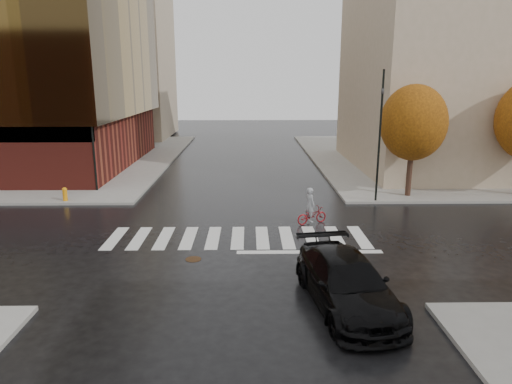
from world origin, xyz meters
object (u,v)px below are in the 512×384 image
at_px(fire_hydrant, 65,193).
at_px(cyclist, 311,211).
at_px(traffic_light_nw, 92,131).
at_px(sedan, 347,282).
at_px(traffic_light_ne, 380,128).

bearing_deg(fire_hydrant, cyclist, -16.45).
xyz_separation_m(traffic_light_nw, fire_hydrant, (-1.00, -2.50, -3.24)).
bearing_deg(cyclist, traffic_light_nw, 38.80).
height_order(sedan, traffic_light_ne, traffic_light_ne).
xyz_separation_m(traffic_light_ne, fire_hydrant, (-17.78, 0.20, -3.71)).
relative_size(traffic_light_nw, fire_hydrant, 8.41).
distance_m(cyclist, traffic_light_nw, 14.49).
relative_size(cyclist, traffic_light_ne, 0.25).
bearing_deg(traffic_light_nw, cyclist, 61.36).
xyz_separation_m(cyclist, fire_hydrant, (-13.55, 4.00, -0.04)).
xyz_separation_m(cyclist, traffic_light_ne, (4.23, 3.80, 3.67)).
bearing_deg(sedan, traffic_light_ne, 62.13).
bearing_deg(cyclist, sedan, 156.06).
bearing_deg(sedan, fire_hydrant, 128.90).
height_order(sedan, traffic_light_nw, traffic_light_nw).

